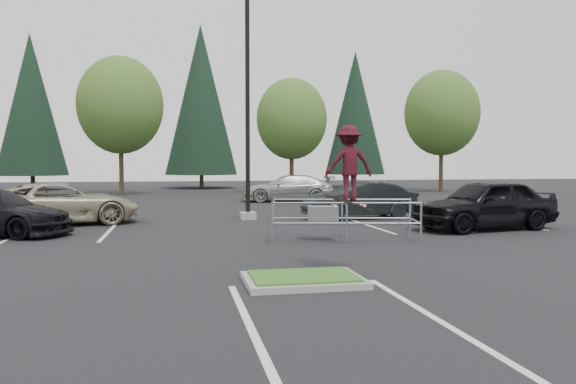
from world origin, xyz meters
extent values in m
plane|color=black|center=(0.00, 0.00, 0.00)|extent=(120.00, 120.00, 0.00)
cube|color=gray|center=(0.00, 0.00, 0.06)|extent=(2.20, 1.60, 0.12)
cube|color=#306921|center=(0.00, 0.00, 0.13)|extent=(1.95, 1.35, 0.05)
cube|color=silver|center=(-4.50, 9.00, 0.00)|extent=(0.12, 5.20, 0.01)
cube|color=silver|center=(-7.20, 9.00, 0.00)|extent=(0.12, 5.20, 0.01)
cube|color=silver|center=(4.50, 9.00, 0.00)|extent=(0.12, 5.20, 0.01)
cube|color=silver|center=(7.20, 9.00, 0.00)|extent=(0.12, 5.20, 0.01)
cube|color=silver|center=(9.90, 9.00, 0.00)|extent=(0.12, 5.20, 0.01)
cube|color=silver|center=(-1.35, -3.00, 0.00)|extent=(0.12, 6.00, 0.01)
cube|color=silver|center=(1.35, -3.00, 0.00)|extent=(0.12, 6.00, 0.01)
cube|color=gray|center=(0.50, 12.00, 0.15)|extent=(0.60, 0.60, 0.30)
cylinder|color=black|center=(0.50, 12.00, 5.00)|extent=(0.18, 0.18, 10.00)
cylinder|color=#38281C|center=(-6.00, 30.50, 1.75)|extent=(0.32, 0.32, 3.50)
ellipsoid|color=#2A5A21|center=(-6.00, 30.50, 6.26)|extent=(5.89, 5.89, 6.77)
sphere|color=#2A5A21|center=(-5.40, 30.20, 5.52)|extent=(3.68, 3.68, 3.68)
sphere|color=#2A5A21|center=(-6.50, 30.90, 5.70)|extent=(4.05, 4.05, 4.05)
cylinder|color=#38281C|center=(6.00, 29.80, 1.52)|extent=(0.32, 0.32, 3.04)
ellipsoid|color=#2A5A21|center=(6.00, 29.80, 5.44)|extent=(5.12, 5.12, 5.89)
sphere|color=#2A5A21|center=(6.60, 29.50, 4.80)|extent=(3.20, 3.20, 3.20)
sphere|color=#2A5A21|center=(5.50, 30.20, 4.96)|extent=(3.52, 3.52, 3.52)
cylinder|color=#38281C|center=(18.00, 30.30, 1.71)|extent=(0.32, 0.32, 3.42)
ellipsoid|color=#2A5A21|center=(18.00, 30.30, 6.12)|extent=(5.76, 5.76, 6.62)
sphere|color=#2A5A21|center=(18.60, 30.00, 5.40)|extent=(3.60, 3.60, 3.60)
sphere|color=#2A5A21|center=(17.50, 30.70, 5.58)|extent=(3.96, 3.96, 3.96)
cylinder|color=#38281C|center=(-14.00, 40.00, 0.60)|extent=(0.36, 0.36, 1.20)
cone|color=black|center=(-14.00, 40.00, 7.10)|extent=(5.72, 5.72, 11.80)
cylinder|color=#38281C|center=(0.00, 40.50, 0.60)|extent=(0.36, 0.36, 1.20)
cone|color=black|center=(0.00, 40.50, 7.85)|extent=(6.38, 6.38, 13.30)
cylinder|color=#38281C|center=(14.00, 39.50, 0.60)|extent=(0.36, 0.36, 1.20)
cone|color=black|center=(14.00, 39.50, 6.85)|extent=(5.50, 5.50, 11.30)
cylinder|color=gray|center=(0.32, 5.23, 0.60)|extent=(0.06, 0.06, 1.20)
cylinder|color=gray|center=(0.61, 6.65, 0.60)|extent=(0.06, 0.06, 1.20)
cylinder|color=gray|center=(2.35, 4.80, 0.60)|extent=(0.06, 0.06, 1.20)
cylinder|color=gray|center=(2.65, 6.22, 0.60)|extent=(0.06, 0.06, 1.20)
cylinder|color=gray|center=(4.39, 4.37, 0.60)|extent=(0.06, 0.06, 1.20)
cylinder|color=gray|center=(4.68, 5.80, 0.60)|extent=(0.06, 0.06, 1.20)
cylinder|color=gray|center=(2.35, 4.80, 0.57)|extent=(4.08, 0.90, 0.05)
cylinder|color=gray|center=(2.35, 4.80, 1.14)|extent=(4.08, 0.90, 0.05)
cylinder|color=gray|center=(2.65, 6.22, 0.57)|extent=(4.08, 0.90, 0.05)
cylinder|color=gray|center=(2.65, 6.22, 1.14)|extent=(4.08, 0.90, 0.05)
cube|color=gray|center=(1.89, 5.64, 0.75)|extent=(0.98, 0.71, 0.50)
cube|color=black|center=(1.20, 1.00, 1.44)|extent=(1.01, 0.38, 0.35)
cylinder|color=beige|center=(0.89, 0.90, 1.38)|extent=(0.06, 0.04, 0.06)
cylinder|color=beige|center=(0.89, 1.10, 1.38)|extent=(0.06, 0.04, 0.06)
cylinder|color=beige|center=(1.51, 0.90, 1.38)|extent=(0.06, 0.04, 0.06)
cylinder|color=beige|center=(1.51, 1.10, 1.38)|extent=(0.06, 0.04, 0.06)
imported|color=maroon|center=(1.20, 1.00, 2.26)|extent=(1.03, 0.62, 1.57)
imported|color=#9D9578|center=(-6.50, 11.50, 0.77)|extent=(6.05, 3.91, 1.55)
imported|color=black|center=(5.00, 11.50, 0.75)|extent=(4.67, 1.95, 1.50)
imported|color=black|center=(8.00, 7.08, 0.86)|extent=(5.35, 2.90, 1.73)
imported|color=#ACACA7|center=(4.16, 22.00, 0.77)|extent=(5.49, 2.59, 1.55)
camera|label=1|loc=(-2.35, -10.17, 2.27)|focal=35.00mm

